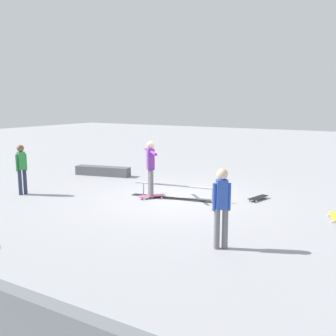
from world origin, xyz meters
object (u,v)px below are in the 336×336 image
(skater_main, at_px, (151,165))
(grind_rail, at_px, (177,193))
(bystander_blue_shirt, at_px, (221,204))
(loose_skateboard_black, at_px, (258,197))
(skateboard_main, at_px, (152,196))
(bystander_green_shirt, at_px, (22,167))
(skate_ledge, at_px, (103,171))
(loose_skateboard_yellow, at_px, (335,217))

(skater_main, bearing_deg, grind_rail, -114.04)
(bystander_blue_shirt, distance_m, loose_skateboard_black, 4.21)
(skateboard_main, bearing_deg, bystander_green_shirt, 152.24)
(grind_rail, bearing_deg, loose_skateboard_black, -161.40)
(skate_ledge, distance_m, bystander_blue_shirt, 8.43)
(skater_main, height_order, bystander_green_shirt, skater_main)
(skater_main, relative_size, loose_skateboard_yellow, 2.07)
(bystander_blue_shirt, distance_m, bystander_green_shirt, 7.12)
(skater_main, relative_size, bystander_green_shirt, 1.10)
(skateboard_main, relative_size, loose_skateboard_black, 0.91)
(skateboard_main, height_order, bystander_blue_shirt, bystander_blue_shirt)
(grind_rail, distance_m, loose_skateboard_yellow, 4.35)
(bystander_green_shirt, relative_size, loose_skateboard_yellow, 1.88)
(skate_ledge, relative_size, bystander_blue_shirt, 1.36)
(bystander_green_shirt, bearing_deg, bystander_blue_shirt, -81.78)
(grind_rail, height_order, skate_ledge, grind_rail)
(bystander_green_shirt, bearing_deg, grind_rail, -49.29)
(skate_ledge, xyz_separation_m, bystander_green_shirt, (0.09, 3.67, 0.70))
(grind_rail, relative_size, skater_main, 1.69)
(bystander_green_shirt, xyz_separation_m, loose_skateboard_yellow, (-8.70, -2.15, -0.80))
(skater_main, xyz_separation_m, loose_skateboard_black, (-2.84, -1.39, -0.92))
(skate_ledge, distance_m, loose_skateboard_yellow, 8.75)
(skate_ledge, height_order, skateboard_main, skate_ledge)
(skate_ledge, bearing_deg, bystander_blue_shirt, 145.89)
(grind_rail, distance_m, skateboard_main, 0.75)
(skateboard_main, distance_m, bystander_green_shirt, 4.12)
(grind_rail, bearing_deg, skater_main, 13.21)
(skater_main, distance_m, loose_skateboard_yellow, 5.17)
(loose_skateboard_black, bearing_deg, bystander_blue_shirt, -157.45)
(skate_ledge, xyz_separation_m, skateboard_main, (-3.60, 2.05, -0.10))
(loose_skateboard_yellow, bearing_deg, loose_skateboard_black, 50.27)
(skate_ledge, bearing_deg, skateboard_main, 150.36)
(grind_rail, bearing_deg, loose_skateboard_yellow, 173.70)
(skateboard_main, bearing_deg, grind_rail, -25.07)
(grind_rail, height_order, skater_main, skater_main)
(grind_rail, height_order, bystander_blue_shirt, bystander_blue_shirt)
(bystander_blue_shirt, xyz_separation_m, bystander_green_shirt, (7.05, -1.03, -0.03))
(grind_rail, height_order, skateboard_main, grind_rail)
(bystander_green_shirt, bearing_deg, skater_main, -48.90)
(skate_ledge, xyz_separation_m, loose_skateboard_black, (-6.39, 0.62, -0.10))
(skateboard_main, bearing_deg, loose_skateboard_black, -24.26)
(skate_ledge, distance_m, bystander_green_shirt, 3.74)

